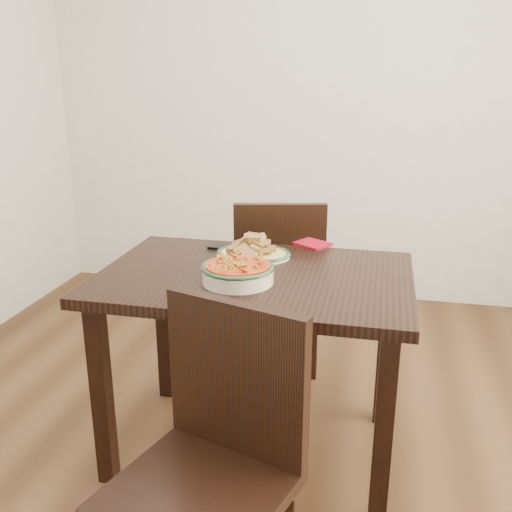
% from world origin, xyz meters
% --- Properties ---
extents(floor, '(3.50, 3.50, 0.00)m').
position_xyz_m(floor, '(0.00, 0.00, 0.00)').
color(floor, '#3C2413').
rests_on(floor, ground).
extents(wall_back, '(3.50, 0.10, 2.60)m').
position_xyz_m(wall_back, '(0.00, 1.75, 1.30)').
color(wall_back, silver).
rests_on(wall_back, ground).
extents(dining_table, '(1.13, 0.75, 0.75)m').
position_xyz_m(dining_table, '(0.00, -0.01, 0.64)').
color(dining_table, black).
rests_on(dining_table, ground).
extents(chair_far, '(0.50, 0.50, 0.89)m').
position_xyz_m(chair_far, '(-0.03, 0.63, 0.50)').
color(chair_far, black).
rests_on(chair_far, ground).
extents(chair_near, '(0.53, 0.53, 0.89)m').
position_xyz_m(chair_near, '(0.06, -0.72, 0.50)').
color(chair_near, black).
rests_on(chair_near, ground).
extents(fish_plate, '(0.29, 0.23, 0.11)m').
position_xyz_m(fish_plate, '(-0.04, 0.18, 0.79)').
color(fish_plate, silver).
rests_on(fish_plate, dining_table).
extents(noodle_bowl, '(0.26, 0.26, 0.08)m').
position_xyz_m(noodle_bowl, '(-0.04, -0.11, 0.79)').
color(noodle_bowl, beige).
rests_on(noodle_bowl, dining_table).
extents(smartphone, '(0.13, 0.08, 0.01)m').
position_xyz_m(smartphone, '(-0.19, 0.26, 0.76)').
color(smartphone, black).
rests_on(smartphone, dining_table).
extents(napkin, '(0.17, 0.16, 0.01)m').
position_xyz_m(napkin, '(0.16, 0.38, 0.76)').
color(napkin, maroon).
rests_on(napkin, dining_table).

